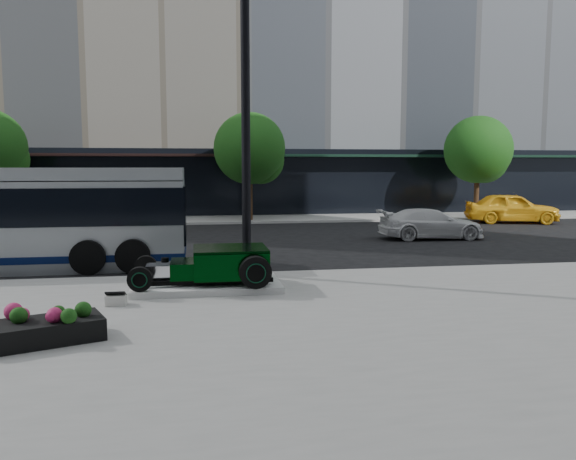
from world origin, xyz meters
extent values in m
plane|color=black|center=(0.00, 0.00, 0.00)|extent=(120.00, 120.00, 0.00)
cube|color=gray|center=(0.00, -10.50, 0.06)|extent=(70.00, 17.00, 0.12)
cube|color=gray|center=(0.00, 14.00, 0.06)|extent=(70.00, 4.00, 0.12)
cube|color=black|center=(-10.00, 16.20, 2.00)|extent=(22.00, 0.50, 4.00)
cube|color=black|center=(13.00, 16.20, 2.00)|extent=(24.00, 0.50, 4.00)
cube|color=black|center=(-10.00, 15.60, 3.60)|extent=(22.00, 1.60, 0.15)
cube|color=black|center=(13.00, 15.60, 3.60)|extent=(24.00, 1.60, 0.15)
sphere|color=#103B11|center=(-11.40, 13.30, 3.32)|extent=(2.60, 2.60, 2.60)
cylinder|color=black|center=(1.00, 13.00, 1.42)|extent=(0.28, 0.28, 2.60)
sphere|color=#103B11|center=(1.00, 13.00, 3.92)|extent=(3.80, 3.80, 3.80)
sphere|color=#103B11|center=(1.60, 13.30, 3.32)|extent=(2.60, 2.60, 2.60)
cylinder|color=black|center=(14.00, 13.00, 1.42)|extent=(0.28, 0.28, 2.60)
sphere|color=#103B11|center=(14.00, 13.00, 3.92)|extent=(3.80, 3.80, 3.80)
sphere|color=#103B11|center=(14.60, 13.30, 3.32)|extent=(2.60, 2.60, 2.60)
cube|color=silver|center=(-1.65, -3.86, 0.20)|extent=(3.40, 1.80, 0.15)
cube|color=black|center=(-1.65, -4.31, 0.37)|extent=(3.00, 0.08, 0.10)
cube|color=black|center=(-1.65, -3.41, 0.37)|extent=(3.00, 0.08, 0.10)
cube|color=black|center=(-1.10, -3.86, 0.72)|extent=(1.70, 1.45, 0.62)
cube|color=black|center=(-1.10, -3.86, 1.05)|extent=(1.70, 1.45, 0.06)
cube|color=black|center=(-2.20, -3.86, 0.60)|extent=(0.55, 1.05, 0.38)
cube|color=silver|center=(-2.75, -3.86, 0.55)|extent=(0.55, 0.55, 0.34)
cylinder|color=black|center=(-2.60, -3.86, 0.82)|extent=(0.18, 0.18, 0.10)
cylinder|color=black|center=(-3.10, -3.86, 0.43)|extent=(0.06, 1.55, 0.06)
cylinder|color=black|center=(-0.60, -4.71, 0.63)|extent=(0.72, 0.24, 0.72)
cylinder|color=black|center=(-0.60, -4.84, 0.63)|extent=(0.37, 0.02, 0.37)
torus|color=#0A3721|center=(-0.60, -4.85, 0.63)|extent=(0.44, 0.02, 0.44)
cylinder|color=black|center=(-0.60, -3.01, 0.63)|extent=(0.72, 0.24, 0.72)
cylinder|color=black|center=(-0.60, -2.89, 0.63)|extent=(0.37, 0.02, 0.37)
torus|color=#0A3721|center=(-0.60, -2.87, 0.63)|extent=(0.44, 0.02, 0.44)
cylinder|color=black|center=(-3.10, -4.64, 0.54)|extent=(0.54, 0.16, 0.54)
cylinder|color=black|center=(-3.10, -4.73, 0.54)|extent=(0.28, 0.02, 0.28)
torus|color=#0A3721|center=(-3.10, -4.74, 0.54)|extent=(0.34, 0.02, 0.34)
cylinder|color=black|center=(-3.10, -3.08, 0.54)|extent=(0.54, 0.16, 0.54)
cylinder|color=black|center=(-3.10, -3.00, 0.54)|extent=(0.28, 0.02, 0.28)
torus|color=#0A3721|center=(-3.10, -2.98, 0.54)|extent=(0.34, 0.02, 0.34)
cube|color=silver|center=(-3.54, -5.17, 0.23)|extent=(0.41, 0.32, 0.22)
cube|color=black|center=(-3.54, -5.17, 0.35)|extent=(0.41, 0.30, 0.15)
cylinder|color=black|center=(-0.57, -2.32, 3.98)|extent=(0.23, 0.23, 7.72)
cylinder|color=black|center=(-0.57, -2.32, 0.22)|extent=(0.42, 0.42, 0.19)
cube|color=black|center=(-4.36, -7.51, 0.30)|extent=(2.02, 1.51, 0.36)
sphere|color=#C82360|center=(-5.00, -7.51, 0.59)|extent=(0.24, 0.24, 0.24)
sphere|color=#103B11|center=(-4.74, -7.51, 0.59)|extent=(0.24, 0.24, 0.24)
sphere|color=#C82360|center=(-4.49, -7.51, 0.59)|extent=(0.24, 0.24, 0.24)
sphere|color=#103B11|center=(-4.24, -7.51, 0.59)|extent=(0.24, 0.24, 0.24)
sphere|color=#C82360|center=(-3.98, -7.51, 0.59)|extent=(0.24, 0.24, 0.24)
sphere|color=#103B11|center=(-3.73, -7.51, 0.59)|extent=(0.24, 0.24, 0.24)
cube|color=black|center=(-2.20, 0.29, 1.55)|extent=(0.06, 2.30, 1.70)
cylinder|color=black|center=(-4.83, -1.01, 0.48)|extent=(0.96, 0.28, 0.96)
cylinder|color=black|center=(-4.83, 1.59, 0.48)|extent=(0.96, 0.28, 0.96)
cylinder|color=black|center=(-3.63, -1.01, 0.48)|extent=(0.96, 0.28, 0.96)
cylinder|color=black|center=(-3.63, 1.59, 0.48)|extent=(0.96, 0.28, 0.96)
imported|color=silver|center=(7.66, 4.74, 0.62)|extent=(4.35, 1.94, 1.24)
imported|color=yellow|center=(14.57, 10.24, 0.80)|extent=(5.01, 3.10, 1.59)
camera|label=1|loc=(-1.89, -16.91, 2.96)|focal=35.00mm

